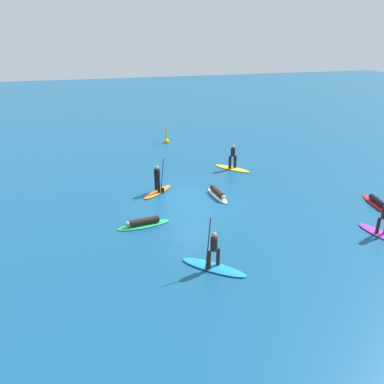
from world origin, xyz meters
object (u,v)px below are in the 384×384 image
at_px(surfer_on_red_board, 378,203).
at_px(marker_buoy, 166,140).
at_px(surfer_on_orange_board, 158,185).
at_px(surfer_on_purple_board, 382,227).
at_px(surfer_on_green_board, 143,223).
at_px(surfer_on_white_board, 218,194).
at_px(surfer_on_blue_board, 213,261).
at_px(surfer_on_yellow_board, 232,163).

height_order(surfer_on_red_board, marker_buoy, marker_buoy).
relative_size(surfer_on_orange_board, marker_buoy, 1.65).
xyz_separation_m(surfer_on_purple_board, surfer_on_green_board, (-10.94, 3.97, -0.25)).
bearing_deg(surfer_on_purple_board, surfer_on_white_board, 29.54).
distance_m(surfer_on_red_board, surfer_on_blue_board, 11.41).
height_order(surfer_on_blue_board, surfer_on_green_board, surfer_on_blue_board).
distance_m(surfer_on_blue_board, marker_buoy, 19.24).
bearing_deg(surfer_on_white_board, surfer_on_orange_board, -119.66).
height_order(surfer_on_green_board, marker_buoy, marker_buoy).
bearing_deg(surfer_on_red_board, surfer_on_blue_board, -63.40).
bearing_deg(surfer_on_blue_board, surfer_on_orange_board, -43.10).
height_order(surfer_on_yellow_board, surfer_on_white_board, surfer_on_yellow_board).
distance_m(surfer_on_green_board, marker_buoy, 15.23).
bearing_deg(surfer_on_orange_board, surfer_on_white_board, -66.36).
relative_size(surfer_on_purple_board, surfer_on_orange_board, 1.12).
bearing_deg(surfer_on_yellow_board, surfer_on_red_board, -3.87).
bearing_deg(surfer_on_orange_board, surfer_on_yellow_board, -17.01).
height_order(surfer_on_orange_board, surfer_on_green_board, surfer_on_orange_board).
height_order(surfer_on_purple_board, marker_buoy, surfer_on_purple_board).
relative_size(surfer_on_yellow_board, surfer_on_red_board, 0.87).
bearing_deg(surfer_on_blue_board, surfer_on_red_board, -120.70).
xyz_separation_m(surfer_on_yellow_board, surfer_on_blue_board, (-5.14, -11.27, -0.10)).
bearing_deg(surfer_on_green_board, surfer_on_purple_board, 152.29).
distance_m(surfer_on_red_board, surfer_on_green_board, 13.16).
height_order(surfer_on_purple_board, surfer_on_yellow_board, surfer_on_yellow_board).
relative_size(surfer_on_blue_board, marker_buoy, 1.89).
bearing_deg(surfer_on_green_board, surfer_on_orange_board, -118.25).
relative_size(surfer_on_purple_board, surfer_on_blue_board, 0.97).
bearing_deg(surfer_on_white_board, marker_buoy, 176.91).
xyz_separation_m(surfer_on_purple_board, surfer_on_orange_board, (-9.46, 7.93, 0.08)).
distance_m(surfer_on_orange_board, surfer_on_blue_board, 8.50).
height_order(surfer_on_red_board, surfer_on_blue_board, surfer_on_blue_board).
distance_m(surfer_on_yellow_board, surfer_on_white_board, 4.99).
bearing_deg(surfer_on_yellow_board, surfer_on_orange_board, -104.70).
xyz_separation_m(surfer_on_yellow_board, surfer_on_green_board, (-7.37, -6.75, -0.31)).
bearing_deg(surfer_on_purple_board, surfer_on_blue_board, 79.52).
relative_size(surfer_on_orange_board, surfer_on_blue_board, 0.87).
distance_m(surfer_on_orange_board, surfer_on_green_board, 4.24).
height_order(surfer_on_yellow_board, surfer_on_red_board, surfer_on_yellow_board).
bearing_deg(surfer_on_green_board, surfer_on_yellow_board, -145.25).
height_order(surfer_on_yellow_board, marker_buoy, surfer_on_yellow_board).
distance_m(surfer_on_yellow_board, surfer_on_red_board, 9.73).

